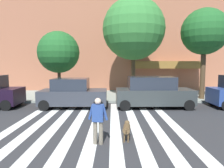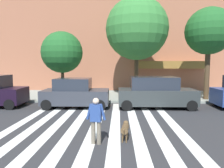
# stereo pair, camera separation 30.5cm
# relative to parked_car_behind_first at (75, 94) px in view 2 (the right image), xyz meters

# --- Properties ---
(ground_plane) EXTENTS (160.00, 160.00, 0.00)m
(ground_plane) POSITION_rel_parked_car_behind_first_xyz_m (0.54, -5.44, -0.91)
(ground_plane) COLOR #2B2B2D
(sidewalk_far) EXTENTS (80.00, 6.00, 0.15)m
(sidewalk_far) POSITION_rel_parked_car_behind_first_xyz_m (0.54, 4.55, -0.83)
(sidewalk_far) COLOR gray
(sidewalk_far) RESTS_ON ground_plane
(crosswalk_stripes) EXTENTS (7.65, 13.38, 0.01)m
(crosswalk_stripes) POSITION_rel_parked_car_behind_first_xyz_m (1.77, -5.44, -0.90)
(crosswalk_stripes) COLOR silver
(crosswalk_stripes) RESTS_ON ground_plane
(parked_car_behind_first) EXTENTS (4.26, 2.03, 1.90)m
(parked_car_behind_first) POSITION_rel_parked_car_behind_first_xyz_m (0.00, 0.00, 0.00)
(parked_car_behind_first) COLOR #30333B
(parked_car_behind_first) RESTS_ON ground_plane
(parked_car_third_in_line) EXTENTS (4.88, 2.00, 2.01)m
(parked_car_third_in_line) POSITION_rel_parked_car_behind_first_xyz_m (5.19, -0.00, 0.07)
(parked_car_third_in_line) COLOR #2E3334
(parked_car_third_in_line) RESTS_ON ground_plane
(street_tree_nearest) EXTENTS (3.21, 3.21, 5.18)m
(street_tree_nearest) POSITION_rel_parked_car_behind_first_xyz_m (-1.59, 2.85, 2.81)
(street_tree_nearest) COLOR #4C3823
(street_tree_nearest) RESTS_ON sidewalk_far
(street_tree_middle) EXTENTS (4.94, 4.94, 7.92)m
(street_tree_middle) POSITION_rel_parked_car_behind_first_xyz_m (4.24, 3.49, 4.68)
(street_tree_middle) COLOR #4C3823
(street_tree_middle) RESTS_ON sidewalk_far
(street_tree_further) EXTENTS (3.45, 3.45, 6.82)m
(street_tree_further) POSITION_rel_parked_car_behind_first_xyz_m (9.48, 2.59, 4.29)
(street_tree_further) COLOR #4C3823
(street_tree_further) RESTS_ON sidewalk_far
(pedestrian_dog_walker) EXTENTS (0.71, 0.29, 1.64)m
(pedestrian_dog_walker) POSITION_rel_parked_car_behind_first_xyz_m (2.04, -6.05, 0.02)
(pedestrian_dog_walker) COLOR #6B6051
(pedestrian_dog_walker) RESTS_ON ground_plane
(dog_on_leash) EXTENTS (0.33, 0.98, 0.65)m
(dog_on_leash) POSITION_rel_parked_car_behind_first_xyz_m (3.07, -5.64, -0.46)
(dog_on_leash) COLOR brown
(dog_on_leash) RESTS_ON ground_plane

